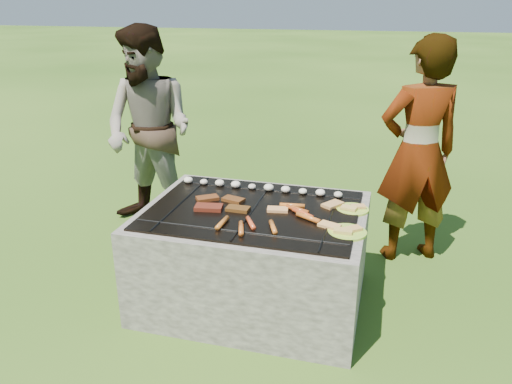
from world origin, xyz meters
The scene contains 10 objects.
lawn centered at (0.00, 0.00, 0.00)m, with size 60.00×60.00×0.00m, color #234812.
fire_pit centered at (0.00, 0.00, 0.28)m, with size 1.30×1.00×0.62m.
mushrooms centered at (-0.05, 0.31, 0.63)m, with size 1.06×0.06×0.05m.
pork_slabs centered at (-0.21, -0.01, 0.62)m, with size 0.37×0.27×0.02m.
sausages centered at (0.16, -0.12, 0.63)m, with size 0.53×0.48×0.03m.
bread_on_grate centered at (0.35, 0.03, 0.62)m, with size 0.45×0.43×0.02m.
plate_far centered at (0.56, 0.16, 0.61)m, with size 0.22×0.22×0.03m.
plate_near centered at (0.56, -0.16, 0.61)m, with size 0.26×0.26×0.03m.
cook centered at (0.93, 0.85, 0.78)m, with size 0.57×0.38×1.57m, color gray.
bystander centered at (-1.09, 0.87, 0.80)m, with size 0.78×0.61×1.60m, color gray.
Camera 1 is at (0.72, -2.60, 1.76)m, focal length 35.00 mm.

